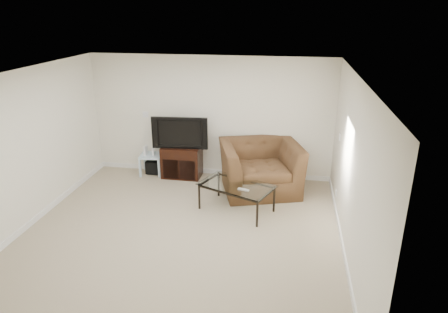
% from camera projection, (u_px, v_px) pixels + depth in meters
% --- Properties ---
extents(floor, '(5.00, 5.00, 0.00)m').
position_uv_depth(floor, '(180.00, 234.00, 6.33)').
color(floor, tan).
rests_on(floor, ground).
extents(ceiling, '(5.00, 5.00, 0.00)m').
position_uv_depth(ceiling, '(173.00, 75.00, 5.45)').
color(ceiling, white).
rests_on(ceiling, ground).
extents(wall_back, '(5.00, 0.02, 2.50)m').
position_uv_depth(wall_back, '(211.00, 117.00, 8.20)').
color(wall_back, silver).
rests_on(wall_back, ground).
extents(wall_left, '(0.02, 5.00, 2.50)m').
position_uv_depth(wall_left, '(24.00, 151.00, 6.28)').
color(wall_left, silver).
rests_on(wall_left, ground).
extents(wall_right, '(0.02, 5.00, 2.50)m').
position_uv_depth(wall_right, '(352.00, 171.00, 5.50)').
color(wall_right, silver).
rests_on(wall_right, ground).
extents(plate_back, '(0.12, 0.02, 0.12)m').
position_uv_depth(plate_back, '(145.00, 115.00, 8.40)').
color(plate_back, white).
rests_on(plate_back, wall_back).
extents(plate_right_switch, '(0.02, 0.09, 0.13)m').
position_uv_depth(plate_right_switch, '(340.00, 137.00, 6.98)').
color(plate_right_switch, white).
rests_on(plate_right_switch, wall_right).
extents(plate_right_outlet, '(0.02, 0.08, 0.12)m').
position_uv_depth(plate_right_outlet, '(336.00, 193.00, 7.03)').
color(plate_right_outlet, white).
rests_on(plate_right_outlet, wall_right).
extents(tv_stand, '(0.80, 0.56, 0.66)m').
position_uv_depth(tv_stand, '(182.00, 161.00, 8.41)').
color(tv_stand, black).
rests_on(tv_stand, floor).
extents(dvd_player, '(0.47, 0.33, 0.07)m').
position_uv_depth(dvd_player, '(181.00, 152.00, 8.29)').
color(dvd_player, black).
rests_on(dvd_player, tv_stand).
extents(television, '(1.07, 0.29, 0.66)m').
position_uv_depth(television, '(181.00, 131.00, 8.14)').
color(television, black).
rests_on(television, tv_stand).
extents(side_table, '(0.49, 0.49, 0.43)m').
position_uv_depth(side_table, '(152.00, 164.00, 8.55)').
color(side_table, silver).
rests_on(side_table, floor).
extents(subwoofer, '(0.28, 0.28, 0.27)m').
position_uv_depth(subwoofer, '(153.00, 166.00, 8.59)').
color(subwoofer, black).
rests_on(subwoofer, floor).
extents(game_console, '(0.05, 0.14, 0.20)m').
position_uv_depth(game_console, '(146.00, 150.00, 8.43)').
color(game_console, white).
rests_on(game_console, side_table).
extents(game_case, '(0.08, 0.13, 0.17)m').
position_uv_depth(game_case, '(153.00, 151.00, 8.43)').
color(game_case, silver).
rests_on(game_case, side_table).
extents(recliner, '(1.68, 1.35, 1.28)m').
position_uv_depth(recliner, '(260.00, 159.00, 7.63)').
color(recliner, '#482F1E').
rests_on(recliner, floor).
extents(coffee_table, '(1.42, 1.14, 0.49)m').
position_uv_depth(coffee_table, '(236.00, 198.00, 6.99)').
color(coffee_table, black).
rests_on(coffee_table, floor).
extents(remote, '(0.20, 0.11, 0.02)m').
position_uv_depth(remote, '(243.00, 190.00, 6.70)').
color(remote, '#B2B2B7').
rests_on(remote, coffee_table).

